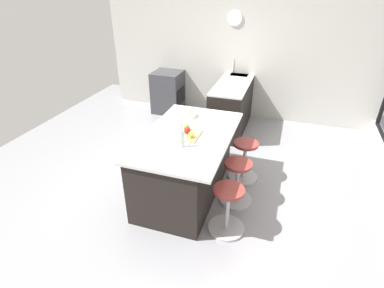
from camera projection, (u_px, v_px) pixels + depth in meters
name	position (u px, v px, depth m)	size (l,w,h in m)	color
ground_plane	(195.00, 182.00, 4.51)	(7.25, 7.25, 0.00)	gray
interior_partition_left	(237.00, 49.00, 6.08)	(0.15, 5.58, 2.79)	beige
sink_cabinet	(236.00, 99.00, 6.22)	(2.31, 0.60, 1.20)	black
oven_range	(168.00, 92.00, 6.64)	(0.60, 0.61, 0.89)	#38383D
kitchen_island	(185.00, 163.00, 4.12)	(1.79, 1.09, 0.91)	black
stool_by_window	(244.00, 162.00, 4.46)	(0.44, 0.44, 0.61)	#B7B7BC
stool_middle	(237.00, 183.00, 4.00)	(0.44, 0.44, 0.61)	#B7B7BC
stool_near_camera	(227.00, 211.00, 3.54)	(0.44, 0.44, 0.61)	#B7B7BC
cutting_board	(190.00, 135.00, 3.84)	(0.36, 0.24, 0.02)	tan
apple_yellow	(191.00, 135.00, 3.74)	(0.07, 0.07, 0.07)	gold
apple_green	(187.00, 127.00, 3.93)	(0.08, 0.08, 0.08)	#609E2D
apple_red	(187.00, 130.00, 3.85)	(0.09, 0.09, 0.09)	red
water_bottle	(182.00, 138.00, 3.54)	(0.06, 0.06, 0.31)	silver
fruit_bowl	(190.00, 114.00, 4.35)	(0.20, 0.20, 0.07)	silver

